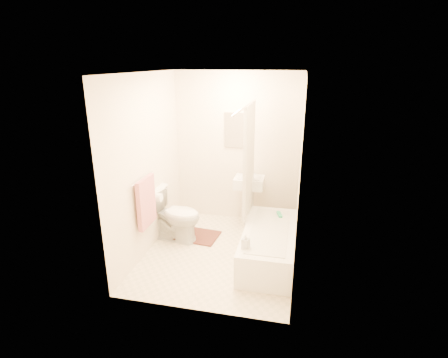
% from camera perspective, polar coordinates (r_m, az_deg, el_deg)
% --- Properties ---
extents(floor, '(2.40, 2.40, 0.00)m').
position_cam_1_polar(floor, '(4.96, -0.64, -11.94)').
color(floor, beige).
rests_on(floor, ground).
extents(ceiling, '(2.40, 2.40, 0.00)m').
position_cam_1_polar(ceiling, '(4.27, -0.76, 17.01)').
color(ceiling, white).
rests_on(ceiling, ground).
extents(wall_back, '(2.00, 0.02, 2.40)m').
position_cam_1_polar(wall_back, '(5.60, 2.12, 4.99)').
color(wall_back, beige).
rests_on(wall_back, ground).
extents(wall_left, '(0.02, 2.40, 2.40)m').
position_cam_1_polar(wall_left, '(4.78, -12.44, 2.16)').
color(wall_left, beige).
rests_on(wall_left, ground).
extents(wall_right, '(0.02, 2.40, 2.40)m').
position_cam_1_polar(wall_right, '(4.36, 12.22, 0.54)').
color(wall_right, beige).
rests_on(wall_right, ground).
extents(mirror, '(0.40, 0.03, 0.55)m').
position_cam_1_polar(mirror, '(5.52, 2.12, 7.97)').
color(mirror, white).
rests_on(mirror, wall_back).
extents(curtain_rod, '(0.03, 1.70, 0.03)m').
position_cam_1_polar(curtain_rod, '(4.34, 3.52, 11.70)').
color(curtain_rod, silver).
rests_on(curtain_rod, wall_back).
extents(shower_curtain, '(0.04, 0.80, 1.55)m').
position_cam_1_polar(shower_curtain, '(4.88, 4.09, 3.12)').
color(shower_curtain, silver).
rests_on(shower_curtain, curtain_rod).
extents(towel_bar, '(0.02, 0.60, 0.02)m').
position_cam_1_polar(towel_bar, '(4.58, -13.19, 0.06)').
color(towel_bar, silver).
rests_on(towel_bar, wall_left).
extents(towel, '(0.06, 0.45, 0.66)m').
position_cam_1_polar(towel, '(4.68, -12.57, -3.68)').
color(towel, '#CC7266').
rests_on(towel, towel_bar).
extents(toilet_paper, '(0.11, 0.12, 0.12)m').
position_cam_1_polar(toilet_paper, '(5.02, -10.76, -2.97)').
color(toilet_paper, white).
rests_on(toilet_paper, wall_left).
extents(toilet, '(0.85, 0.55, 0.78)m').
position_cam_1_polar(toilet, '(5.20, -8.06, -5.77)').
color(toilet, silver).
rests_on(toilet, floor).
extents(sink, '(0.46, 0.37, 0.89)m').
position_cam_1_polar(sink, '(5.56, 4.09, -3.34)').
color(sink, white).
rests_on(sink, floor).
extents(bathtub, '(0.66, 1.51, 0.43)m').
position_cam_1_polar(bathtub, '(4.76, 7.34, -10.58)').
color(bathtub, white).
rests_on(bathtub, floor).
extents(bath_mat, '(0.68, 0.54, 0.02)m').
position_cam_1_polar(bath_mat, '(5.38, -4.47, -9.21)').
color(bath_mat, '#553021').
rests_on(bath_mat, floor).
extents(soap_bottle, '(0.10, 0.10, 0.18)m').
position_cam_1_polar(soap_bottle, '(4.17, 3.56, -10.12)').
color(soap_bottle, silver).
rests_on(soap_bottle, bathtub).
extents(scrub_brush, '(0.10, 0.18, 0.04)m').
position_cam_1_polar(scrub_brush, '(5.07, 9.04, -5.76)').
color(scrub_brush, '#2DB573').
rests_on(scrub_brush, bathtub).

